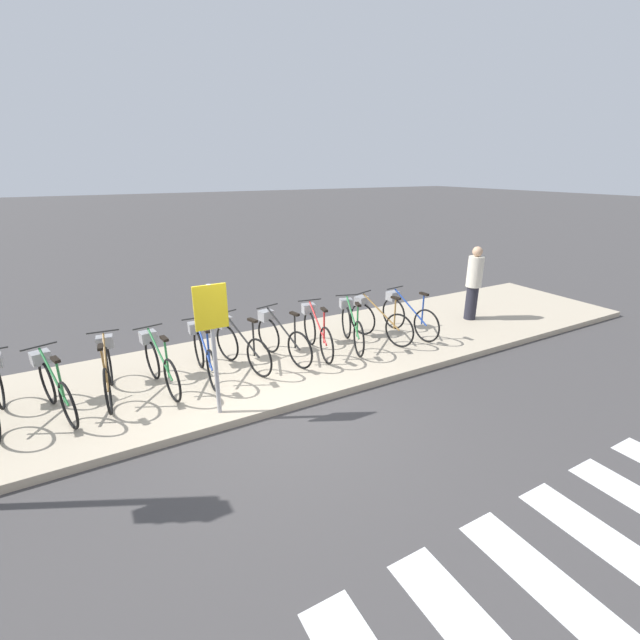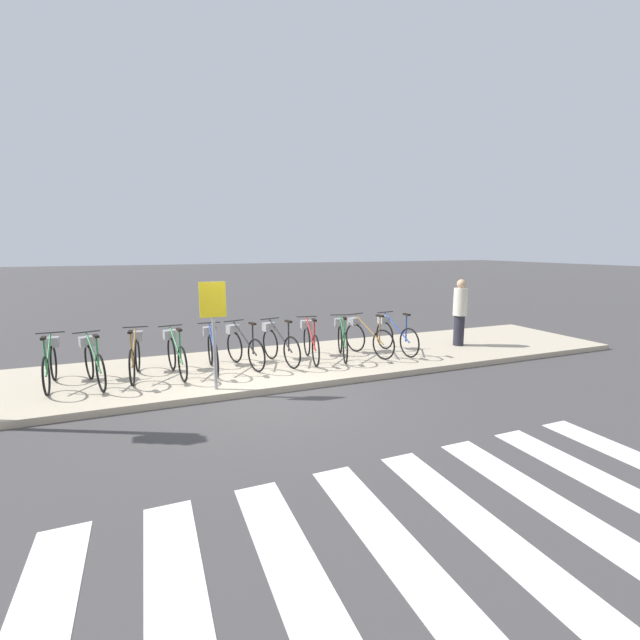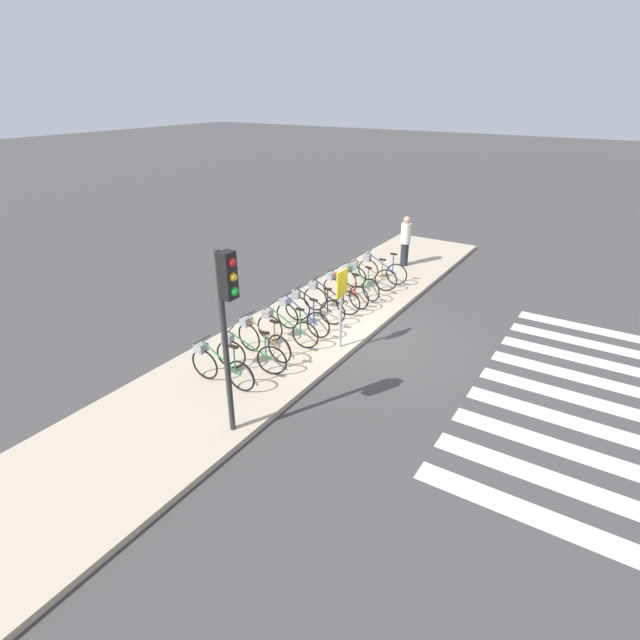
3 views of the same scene
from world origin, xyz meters
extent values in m
plane|color=#423F3F|center=(0.00, 0.00, 0.00)|extent=(120.00, 120.00, 0.00)
cube|color=#B7A88E|center=(0.00, 1.58, 0.06)|extent=(17.89, 3.16, 0.12)
torus|color=black|center=(-3.49, 1.02, 0.46)|extent=(0.07, 0.67, 0.67)
torus|color=black|center=(-3.54, 1.94, 0.46)|extent=(0.07, 0.67, 0.67)
cylinder|color=#267238|center=(-3.52, 1.48, 0.73)|extent=(0.08, 0.94, 0.57)
cylinder|color=#267238|center=(-3.50, 1.15, 0.76)|extent=(0.03, 0.03, 0.60)
cube|color=black|center=(-3.50, 1.15, 1.08)|extent=(0.08, 0.20, 0.04)
cylinder|color=#262626|center=(-3.54, 1.94, 1.03)|extent=(0.46, 0.05, 0.02)
cube|color=gray|center=(-3.54, 1.99, 0.84)|extent=(0.25, 0.21, 0.18)
torus|color=black|center=(-2.67, 0.88, 0.46)|extent=(0.23, 0.65, 0.67)
torus|color=black|center=(-2.93, 1.76, 0.46)|extent=(0.23, 0.65, 0.67)
cylinder|color=#267238|center=(-2.80, 1.32, 0.73)|extent=(0.30, 0.91, 0.57)
cylinder|color=#267238|center=(-2.70, 1.00, 0.76)|extent=(0.04, 0.04, 0.60)
cube|color=black|center=(-2.70, 1.00, 1.08)|extent=(0.13, 0.21, 0.04)
cylinder|color=#262626|center=(-2.93, 1.76, 1.03)|extent=(0.45, 0.16, 0.02)
cube|color=gray|center=(-2.95, 1.81, 0.84)|extent=(0.29, 0.26, 0.18)
torus|color=black|center=(-2.18, 1.04, 0.46)|extent=(0.09, 0.67, 0.67)
torus|color=black|center=(-2.10, 1.96, 0.46)|extent=(0.09, 0.67, 0.67)
cylinder|color=olive|center=(-2.14, 1.50, 0.73)|extent=(0.11, 0.94, 0.57)
cylinder|color=olive|center=(-2.17, 1.17, 0.76)|extent=(0.03, 0.03, 0.60)
cube|color=black|center=(-2.17, 1.17, 1.08)|extent=(0.09, 0.21, 0.04)
cylinder|color=#262626|center=(-2.10, 1.96, 1.03)|extent=(0.46, 0.06, 0.02)
cube|color=gray|center=(-2.10, 2.01, 0.84)|extent=(0.26, 0.22, 0.18)
torus|color=black|center=(-1.33, 0.94, 0.46)|extent=(0.14, 0.67, 0.67)
torus|color=black|center=(-1.47, 1.85, 0.46)|extent=(0.14, 0.67, 0.67)
cylinder|color=#267238|center=(-1.40, 1.40, 0.73)|extent=(0.17, 0.93, 0.57)
cylinder|color=#267238|center=(-1.35, 1.07, 0.76)|extent=(0.04, 0.04, 0.60)
cube|color=black|center=(-1.35, 1.07, 1.08)|extent=(0.10, 0.21, 0.04)
cylinder|color=#262626|center=(-1.47, 1.85, 1.03)|extent=(0.46, 0.09, 0.02)
cube|color=gray|center=(-1.47, 1.90, 0.84)|extent=(0.27, 0.23, 0.18)
torus|color=black|center=(-0.72, 0.98, 0.46)|extent=(0.05, 0.67, 0.67)
torus|color=black|center=(-0.70, 1.90, 0.46)|extent=(0.05, 0.67, 0.67)
cylinder|color=navy|center=(-0.71, 1.44, 0.73)|extent=(0.06, 0.94, 0.57)
cylinder|color=navy|center=(-0.72, 1.11, 0.76)|extent=(0.03, 0.03, 0.60)
cube|color=black|center=(-0.72, 1.11, 1.08)|extent=(0.08, 0.20, 0.04)
cylinder|color=#262626|center=(-0.70, 1.90, 1.03)|extent=(0.46, 0.04, 0.02)
cube|color=gray|center=(-0.70, 1.95, 0.84)|extent=(0.25, 0.21, 0.18)
torus|color=black|center=(0.08, 1.06, 0.46)|extent=(0.22, 0.66, 0.67)
torus|color=black|center=(-0.18, 1.95, 0.46)|extent=(0.22, 0.66, 0.67)
cylinder|color=black|center=(-0.05, 1.51, 0.73)|extent=(0.29, 0.91, 0.57)
cylinder|color=black|center=(0.05, 1.19, 0.76)|extent=(0.04, 0.04, 0.60)
cube|color=black|center=(0.05, 1.19, 1.08)|extent=(0.12, 0.21, 0.04)
cylinder|color=#262626|center=(-0.18, 1.95, 1.03)|extent=(0.45, 0.15, 0.02)
cube|color=gray|center=(-0.19, 2.00, 0.84)|extent=(0.29, 0.26, 0.18)
torus|color=black|center=(0.81, 1.02, 0.46)|extent=(0.18, 0.66, 0.67)
torus|color=black|center=(0.61, 1.92, 0.46)|extent=(0.18, 0.66, 0.67)
cylinder|color=black|center=(0.71, 1.47, 0.73)|extent=(0.24, 0.92, 0.57)
cylinder|color=black|center=(0.78, 1.15, 0.76)|extent=(0.04, 0.04, 0.60)
cube|color=black|center=(0.78, 1.15, 1.08)|extent=(0.11, 0.21, 0.04)
cylinder|color=#262626|center=(0.61, 1.92, 1.03)|extent=(0.45, 0.13, 0.02)
cube|color=gray|center=(0.59, 1.97, 0.84)|extent=(0.28, 0.25, 0.18)
torus|color=black|center=(1.31, 0.97, 0.46)|extent=(0.14, 0.67, 0.67)
torus|color=black|center=(1.45, 1.88, 0.46)|extent=(0.14, 0.67, 0.67)
cylinder|color=red|center=(1.38, 1.43, 0.73)|extent=(0.18, 0.93, 0.57)
cylinder|color=red|center=(1.33, 1.10, 0.76)|extent=(0.04, 0.04, 0.60)
cube|color=black|center=(1.33, 1.10, 1.08)|extent=(0.10, 0.21, 0.04)
cylinder|color=#262626|center=(1.45, 1.88, 1.03)|extent=(0.46, 0.10, 0.02)
cube|color=gray|center=(1.46, 1.93, 0.84)|extent=(0.27, 0.24, 0.18)
torus|color=black|center=(1.97, 0.95, 0.46)|extent=(0.24, 0.65, 0.67)
torus|color=black|center=(2.26, 1.82, 0.46)|extent=(0.24, 0.65, 0.67)
cylinder|color=#267238|center=(2.12, 1.39, 0.73)|extent=(0.32, 0.90, 0.57)
cylinder|color=#267238|center=(2.01, 1.07, 0.76)|extent=(0.04, 0.04, 0.60)
cube|color=black|center=(2.01, 1.07, 1.08)|extent=(0.13, 0.21, 0.04)
cylinder|color=#262626|center=(2.26, 1.82, 1.03)|extent=(0.44, 0.16, 0.02)
cube|color=gray|center=(2.28, 1.87, 0.84)|extent=(0.29, 0.26, 0.18)
torus|color=black|center=(2.90, 0.93, 0.46)|extent=(0.21, 0.66, 0.67)
torus|color=black|center=(2.65, 1.82, 0.46)|extent=(0.21, 0.66, 0.67)
cylinder|color=olive|center=(2.78, 1.38, 0.73)|extent=(0.28, 0.91, 0.57)
cylinder|color=olive|center=(2.87, 1.05, 0.76)|extent=(0.04, 0.04, 0.60)
cube|color=black|center=(2.87, 1.05, 1.08)|extent=(0.12, 0.21, 0.04)
cylinder|color=#262626|center=(2.65, 1.82, 1.03)|extent=(0.45, 0.15, 0.02)
cube|color=gray|center=(2.64, 1.87, 0.84)|extent=(0.28, 0.26, 0.18)
torus|color=black|center=(3.53, 0.88, 0.46)|extent=(0.11, 0.67, 0.67)
torus|color=black|center=(3.44, 1.79, 0.46)|extent=(0.11, 0.67, 0.67)
cylinder|color=navy|center=(3.49, 1.34, 0.73)|extent=(0.13, 0.94, 0.57)
cylinder|color=navy|center=(3.52, 1.00, 0.76)|extent=(0.04, 0.04, 0.60)
cube|color=black|center=(3.52, 1.00, 1.08)|extent=(0.09, 0.21, 0.04)
cylinder|color=#262626|center=(3.44, 1.79, 1.03)|extent=(0.46, 0.07, 0.02)
cube|color=gray|center=(3.43, 1.84, 0.84)|extent=(0.26, 0.22, 0.18)
cylinder|color=#23232D|center=(5.37, 1.43, 0.50)|extent=(0.26, 0.26, 0.77)
cylinder|color=beige|center=(5.37, 1.43, 1.23)|extent=(0.34, 0.34, 0.68)
sphere|color=tan|center=(5.37, 1.43, 1.68)|extent=(0.22, 0.22, 0.22)
cylinder|color=#2D2D2D|center=(-4.52, 0.35, 1.77)|extent=(0.10, 0.10, 3.30)
cube|color=black|center=(-4.52, 0.17, 3.04)|extent=(0.24, 0.20, 0.75)
sphere|color=red|center=(-4.52, 0.07, 3.27)|extent=(0.14, 0.14, 0.14)
sphere|color=gold|center=(-4.52, 0.07, 3.04)|extent=(0.14, 0.14, 0.14)
sphere|color=green|center=(-4.52, 0.07, 2.81)|extent=(0.14, 0.14, 0.14)
cylinder|color=#99999E|center=(-0.83, 0.30, 1.06)|extent=(0.06, 0.06, 1.88)
cube|color=yellow|center=(-0.83, 0.28, 1.70)|extent=(0.44, 0.03, 0.60)
camera|label=1|loc=(-2.15, -5.02, 3.41)|focal=24.00mm
camera|label=2|loc=(-1.86, -7.03, 2.58)|focal=24.00mm
camera|label=3|loc=(-9.76, -4.81, 5.63)|focal=28.00mm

